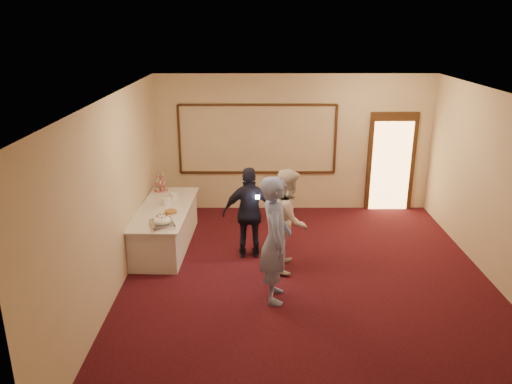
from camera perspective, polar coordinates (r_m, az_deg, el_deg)
floor at (r=8.25m, az=5.96°, el=-10.39°), size 7.00×7.00×0.00m
room_walls at (r=7.48m, az=6.48°, el=3.29°), size 6.04×7.04×3.02m
wall_molding at (r=10.90m, az=0.16°, el=6.03°), size 3.45×0.04×1.55m
doorway at (r=11.41m, az=15.17°, el=3.27°), size 1.05×0.07×2.20m
buffet_table at (r=9.51m, az=-10.29°, el=-3.91°), size 1.03×2.45×0.77m
pavlova_tray at (r=8.50m, az=-10.67°, el=-3.36°), size 0.49×0.55×0.19m
cupcake_stand at (r=10.27m, az=-10.84°, el=0.94°), size 0.28×0.28×0.42m
plate_stack_a at (r=9.46m, az=-10.19°, el=-1.03°), size 0.18×0.18×0.15m
plate_stack_b at (r=9.74m, az=-9.44°, el=-0.44°), size 0.17×0.17×0.14m
tart at (r=9.05m, az=-9.71°, el=-2.27°), size 0.25×0.25×0.05m
man at (r=7.38m, az=2.23°, el=-5.47°), size 0.48×0.72×1.95m
woman at (r=8.41m, az=3.70°, el=-3.14°), size 0.77×0.93×1.75m
guest at (r=8.78m, az=-0.67°, el=-2.42°), size 0.98×0.42×1.66m
camera_flash at (r=8.43m, az=0.18°, el=-0.59°), size 0.07×0.04×0.05m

